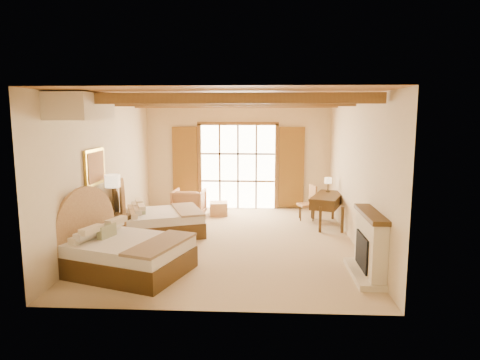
# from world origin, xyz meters

# --- Properties ---
(floor) EXTENTS (7.00, 7.00, 0.00)m
(floor) POSITION_xyz_m (0.00, 0.00, 0.00)
(floor) COLOR tan
(floor) RESTS_ON ground
(wall_back) EXTENTS (5.50, 0.00, 5.50)m
(wall_back) POSITION_xyz_m (0.00, 3.50, 1.60)
(wall_back) COLOR beige
(wall_back) RESTS_ON ground
(wall_left) EXTENTS (0.00, 7.00, 7.00)m
(wall_left) POSITION_xyz_m (-2.75, 0.00, 1.60)
(wall_left) COLOR beige
(wall_left) RESTS_ON ground
(wall_right) EXTENTS (0.00, 7.00, 7.00)m
(wall_right) POSITION_xyz_m (2.75, 0.00, 1.60)
(wall_right) COLOR beige
(wall_right) RESTS_ON ground
(ceiling) EXTENTS (7.00, 7.00, 0.00)m
(ceiling) POSITION_xyz_m (0.00, 0.00, 3.20)
(ceiling) COLOR #B37735
(ceiling) RESTS_ON ground
(ceiling_beams) EXTENTS (5.39, 4.60, 0.18)m
(ceiling_beams) POSITION_xyz_m (0.00, 0.00, 3.08)
(ceiling_beams) COLOR brown
(ceiling_beams) RESTS_ON ceiling
(french_doors) EXTENTS (3.95, 0.08, 2.60)m
(french_doors) POSITION_xyz_m (0.00, 3.44, 1.25)
(french_doors) COLOR white
(french_doors) RESTS_ON ground
(fireplace) EXTENTS (0.46, 1.40, 1.16)m
(fireplace) POSITION_xyz_m (2.60, -2.00, 0.51)
(fireplace) COLOR beige
(fireplace) RESTS_ON ground
(painting) EXTENTS (0.06, 0.95, 0.75)m
(painting) POSITION_xyz_m (-2.70, -0.75, 1.75)
(painting) COLOR gold
(painting) RESTS_ON wall_left
(canopy_valance) EXTENTS (0.70, 1.40, 0.45)m
(canopy_valance) POSITION_xyz_m (-2.40, -2.00, 2.95)
(canopy_valance) COLOR beige
(canopy_valance) RESTS_ON ceiling
(bed_near) EXTENTS (2.45, 2.07, 1.32)m
(bed_near) POSITION_xyz_m (-1.80, -2.04, 0.40)
(bed_near) COLOR #493212
(bed_near) RESTS_ON floor
(bed_far) EXTENTS (2.32, 1.97, 1.22)m
(bed_far) POSITION_xyz_m (-1.78, 0.41, 0.37)
(bed_far) COLOR #493212
(bed_far) RESTS_ON floor
(nightstand) EXTENTS (0.68, 0.68, 0.65)m
(nightstand) POSITION_xyz_m (-2.43, -0.40, 0.33)
(nightstand) COLOR #493212
(nightstand) RESTS_ON floor
(floor_lamp) EXTENTS (0.32, 0.32, 1.53)m
(floor_lamp) POSITION_xyz_m (-2.50, -0.34, 1.30)
(floor_lamp) COLOR #3C311C
(floor_lamp) RESTS_ON floor
(armchair) EXTENTS (0.88, 0.90, 0.78)m
(armchair) POSITION_xyz_m (-1.29, 2.20, 0.39)
(armchair) COLOR tan
(armchair) RESTS_ON floor
(ottoman) EXTENTS (0.55, 0.55, 0.36)m
(ottoman) POSITION_xyz_m (-0.50, 2.51, 0.18)
(ottoman) COLOR tan
(ottoman) RESTS_ON floor
(desk) EXTENTS (1.09, 1.60, 0.80)m
(desk) POSITION_xyz_m (2.39, 1.49, 0.43)
(desk) COLOR #493212
(desk) RESTS_ON floor
(desk_chair) EXTENTS (0.53, 0.52, 0.94)m
(desk_chair) POSITION_xyz_m (1.95, 2.05, 0.29)
(desk_chair) COLOR #AB7B41
(desk_chair) RESTS_ON floor
(desk_lamp) EXTENTS (0.19, 0.19, 0.38)m
(desk_lamp) POSITION_xyz_m (2.47, 1.94, 1.08)
(desk_lamp) COLOR #3C311C
(desk_lamp) RESTS_ON desk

